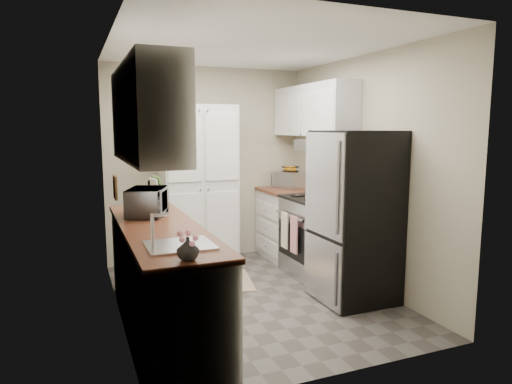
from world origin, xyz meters
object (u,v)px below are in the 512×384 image
refrigerator (355,217)px  microwave (147,202)px  electric_range (317,235)px  wine_bottle (149,197)px  pantry_cabinet (198,187)px  toaster_oven (291,180)px

refrigerator → microwave: (-1.96, 0.46, 0.20)m
electric_range → refrigerator: (-0.03, -0.80, 0.37)m
electric_range → wine_bottle: size_ratio=4.22×
pantry_cabinet → refrigerator: pantry_cabinet is taller
wine_bottle → microwave: bearing=-102.6°
microwave → refrigerator: bearing=-81.8°
microwave → wine_bottle: bearing=8.7°
wine_bottle → toaster_oven: size_ratio=0.67×
wine_bottle → refrigerator: bearing=-21.7°
electric_range → toaster_oven: toaster_oven is taller
pantry_cabinet → electric_range: bearing=-38.2°
pantry_cabinet → refrigerator: size_ratio=1.18×
refrigerator → toaster_oven: (0.12, 1.68, 0.19)m
microwave → wine_bottle: (0.07, 0.30, 0.01)m
pantry_cabinet → microwave: (-0.82, -1.27, 0.05)m
wine_bottle → toaster_oven: bearing=24.7°
pantry_cabinet → electric_range: 1.58m
electric_range → microwave: microwave is taller
microwave → toaster_oven: microwave is taller
refrigerator → microwave: size_ratio=3.67×
refrigerator → toaster_oven: refrigerator is taller
pantry_cabinet → wine_bottle: size_ratio=7.47×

